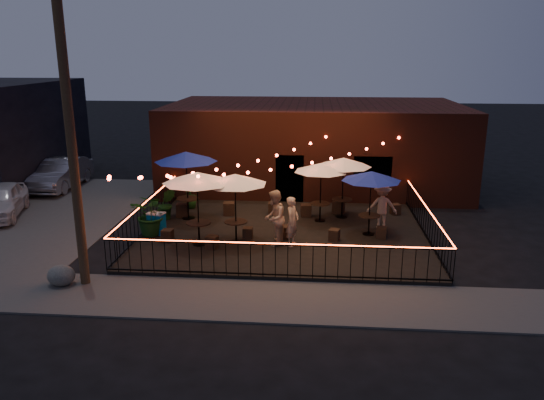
{
  "coord_description": "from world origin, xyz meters",
  "views": [
    {
      "loc": [
        1.06,
        -16.07,
        6.41
      ],
      "look_at": [
        -0.42,
        1.97,
        1.34
      ],
      "focal_mm": 35.0,
      "sensor_mm": 36.0,
      "label": 1
    }
  ],
  "objects_px": {
    "cafe_table_3": "(321,168)",
    "cafe_table_5": "(344,163)",
    "cooler": "(156,223)",
    "cafe_table_2": "(235,180)",
    "cafe_table_4": "(371,177)",
    "cafe_table_1": "(186,158)",
    "cafe_table_0": "(197,179)",
    "utility_pole": "(72,146)",
    "boulder": "(61,276)"
  },
  "relations": [
    {
      "from": "cafe_table_0",
      "to": "cooler",
      "type": "height_order",
      "value": "cafe_table_0"
    },
    {
      "from": "cafe_table_2",
      "to": "cooler",
      "type": "relative_size",
      "value": 3.6
    },
    {
      "from": "utility_pole",
      "to": "cafe_table_5",
      "type": "relative_size",
      "value": 3.37
    },
    {
      "from": "cafe_table_3",
      "to": "cooler",
      "type": "height_order",
      "value": "cafe_table_3"
    },
    {
      "from": "cafe_table_3",
      "to": "cooler",
      "type": "distance_m",
      "value": 6.36
    },
    {
      "from": "utility_pole",
      "to": "cafe_table_4",
      "type": "distance_m",
      "value": 9.75
    },
    {
      "from": "utility_pole",
      "to": "cafe_table_1",
      "type": "distance_m",
      "value": 6.28
    },
    {
      "from": "cafe_table_2",
      "to": "cooler",
      "type": "distance_m",
      "value": 3.49
    },
    {
      "from": "cafe_table_0",
      "to": "boulder",
      "type": "relative_size",
      "value": 3.11
    },
    {
      "from": "cafe_table_5",
      "to": "cooler",
      "type": "distance_m",
      "value": 7.35
    },
    {
      "from": "cafe_table_4",
      "to": "boulder",
      "type": "distance_m",
      "value": 10.39
    },
    {
      "from": "cafe_table_2",
      "to": "cafe_table_5",
      "type": "relative_size",
      "value": 1.19
    },
    {
      "from": "cooler",
      "to": "cafe_table_5",
      "type": "bearing_deg",
      "value": 34.45
    },
    {
      "from": "cafe_table_0",
      "to": "cafe_table_4",
      "type": "bearing_deg",
      "value": 14.48
    },
    {
      "from": "cafe_table_3",
      "to": "cafe_table_5",
      "type": "relative_size",
      "value": 1.07
    },
    {
      "from": "cooler",
      "to": "boulder",
      "type": "height_order",
      "value": "cooler"
    },
    {
      "from": "cafe_table_1",
      "to": "cafe_table_4",
      "type": "distance_m",
      "value": 6.96
    },
    {
      "from": "cafe_table_4",
      "to": "cafe_table_5",
      "type": "distance_m",
      "value": 2.17
    },
    {
      "from": "cafe_table_5",
      "to": "cafe_table_3",
      "type": "bearing_deg",
      "value": -147.26
    },
    {
      "from": "cafe_table_0",
      "to": "boulder",
      "type": "bearing_deg",
      "value": -134.7
    },
    {
      "from": "cafe_table_0",
      "to": "cafe_table_2",
      "type": "distance_m",
      "value": 1.25
    },
    {
      "from": "utility_pole",
      "to": "boulder",
      "type": "bearing_deg",
      "value": -162.71
    },
    {
      "from": "utility_pole",
      "to": "cafe_table_2",
      "type": "relative_size",
      "value": 2.83
    },
    {
      "from": "cafe_table_5",
      "to": "boulder",
      "type": "xyz_separation_m",
      "value": [
        -8.17,
        -6.76,
        -1.99
      ]
    },
    {
      "from": "cafe_table_1",
      "to": "cafe_table_2",
      "type": "height_order",
      "value": "cafe_table_1"
    },
    {
      "from": "cafe_table_1",
      "to": "cafe_table_5",
      "type": "bearing_deg",
      "value": 6.44
    },
    {
      "from": "cafe_table_1",
      "to": "cafe_table_3",
      "type": "bearing_deg",
      "value": 1.38
    },
    {
      "from": "cafe_table_2",
      "to": "cafe_table_0",
      "type": "bearing_deg",
      "value": -164.85
    },
    {
      "from": "cafe_table_2",
      "to": "cafe_table_3",
      "type": "height_order",
      "value": "cafe_table_2"
    },
    {
      "from": "cafe_table_5",
      "to": "cooler",
      "type": "relative_size",
      "value": 3.01
    },
    {
      "from": "utility_pole",
      "to": "cafe_table_4",
      "type": "xyz_separation_m",
      "value": [
        8.43,
        4.58,
        -1.75
      ]
    },
    {
      "from": "utility_pole",
      "to": "boulder",
      "type": "xyz_separation_m",
      "value": [
        -0.61,
        -0.19,
        -3.67
      ]
    },
    {
      "from": "utility_pole",
      "to": "cafe_table_3",
      "type": "distance_m",
      "value": 9.19
    },
    {
      "from": "cafe_table_1",
      "to": "cafe_table_3",
      "type": "relative_size",
      "value": 1.09
    },
    {
      "from": "cafe_table_2",
      "to": "boulder",
      "type": "height_order",
      "value": "cafe_table_2"
    },
    {
      "from": "utility_pole",
      "to": "cooler",
      "type": "xyz_separation_m",
      "value": [
        0.9,
        4.02,
        -3.45
      ]
    },
    {
      "from": "cafe_table_0",
      "to": "boulder",
      "type": "xyz_separation_m",
      "value": [
        -3.24,
        -3.28,
        -2.1
      ]
    },
    {
      "from": "cafe_table_3",
      "to": "cafe_table_4",
      "type": "distance_m",
      "value": 2.24
    },
    {
      "from": "cafe_table_1",
      "to": "cooler",
      "type": "distance_m",
      "value": 2.84
    },
    {
      "from": "cooler",
      "to": "cafe_table_3",
      "type": "bearing_deg",
      "value": 32.51
    },
    {
      "from": "utility_pole",
      "to": "cooler",
      "type": "distance_m",
      "value": 5.37
    },
    {
      "from": "cafe_table_2",
      "to": "cooler",
      "type": "height_order",
      "value": "cafe_table_2"
    },
    {
      "from": "cafe_table_4",
      "to": "utility_pole",
      "type": "bearing_deg",
      "value": -151.45
    },
    {
      "from": "utility_pole",
      "to": "cafe_table_3",
      "type": "relative_size",
      "value": 3.14
    },
    {
      "from": "cafe_table_2",
      "to": "cafe_table_4",
      "type": "bearing_deg",
      "value": 14.3
    },
    {
      "from": "cafe_table_2",
      "to": "cafe_table_1",
      "type": "bearing_deg",
      "value": 132.14
    },
    {
      "from": "cafe_table_5",
      "to": "cooler",
      "type": "height_order",
      "value": "cafe_table_5"
    },
    {
      "from": "cafe_table_2",
      "to": "cafe_table_4",
      "type": "relative_size",
      "value": 1.23
    },
    {
      "from": "cooler",
      "to": "cafe_table_0",
      "type": "bearing_deg",
      "value": -14.66
    },
    {
      "from": "cafe_table_3",
      "to": "cafe_table_5",
      "type": "distance_m",
      "value": 1.02
    }
  ]
}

